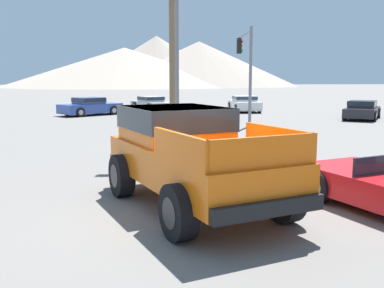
{
  "coord_description": "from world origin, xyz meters",
  "views": [
    {
      "loc": [
        -0.49,
        -8.45,
        2.56
      ],
      "look_at": [
        0.07,
        1.18,
        1.13
      ],
      "focal_mm": 42.0,
      "sensor_mm": 36.0,
      "label": 1
    }
  ],
  "objects": [
    {
      "name": "palm_tree_short",
      "position": [
        -0.08,
        19.81,
        6.77
      ],
      "size": [
        2.88,
        2.77,
        9.11
      ],
      "color": "brown",
      "rests_on": "ground_plane"
    },
    {
      "name": "ground_plane",
      "position": [
        0.0,
        0.0,
        0.0
      ],
      "size": [
        320.0,
        320.0,
        0.0
      ],
      "primitive_type": "plane",
      "color": "slate"
    },
    {
      "name": "parked_car_white",
      "position": [
        5.46,
        25.54,
        0.61
      ],
      "size": [
        2.03,
        4.61,
        1.19
      ],
      "rotation": [
        0.0,
        0.0,
        0.03
      ],
      "color": "white",
      "rests_on": "ground_plane"
    },
    {
      "name": "parked_car_dark",
      "position": [
        11.64,
        18.67,
        0.59
      ],
      "size": [
        3.64,
        4.51,
        1.15
      ],
      "rotation": [
        0.0,
        0.0,
        5.75
      ],
      "color": "#232328",
      "rests_on": "ground_plane"
    },
    {
      "name": "distant_mountain_range",
      "position": [
        -2.37,
        127.45,
        6.47
      ],
      "size": [
        84.89,
        70.59,
        15.3
      ],
      "color": "gray",
      "rests_on": "ground_plane"
    },
    {
      "name": "orange_pickup_truck",
      "position": [
        -0.05,
        0.47,
        1.11
      ],
      "size": [
        3.78,
        5.45,
        1.95
      ],
      "rotation": [
        0.0,
        0.0,
        0.4
      ],
      "color": "orange",
      "rests_on": "ground_plane"
    },
    {
      "name": "parked_car_silver",
      "position": [
        -1.65,
        27.1,
        0.56
      ],
      "size": [
        3.53,
        4.54,
        1.09
      ],
      "rotation": [
        0.0,
        0.0,
        3.64
      ],
      "color": "#B7BABF",
      "rests_on": "ground_plane"
    },
    {
      "name": "traffic_light_main",
      "position": [
        3.93,
        16.74,
        3.67
      ],
      "size": [
        0.38,
        4.41,
        5.18
      ],
      "rotation": [
        0.0,
        0.0,
        1.57
      ],
      "color": "slate",
      "rests_on": "ground_plane"
    },
    {
      "name": "parked_car_blue",
      "position": [
        -5.7,
        22.67,
        0.62
      ],
      "size": [
        4.33,
        4.07,
        1.22
      ],
      "rotation": [
        0.0,
        0.0,
        5.42
      ],
      "color": "#334C9E",
      "rests_on": "ground_plane"
    }
  ]
}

